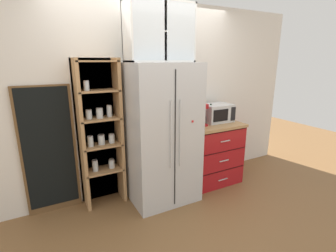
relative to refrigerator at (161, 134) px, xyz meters
The scene contains 11 objects.
ground_plane 0.89m from the refrigerator, 90.01° to the left, with size 10.70×10.70×0.00m, color brown.
wall_back_cream 0.56m from the refrigerator, 90.00° to the left, with size 5.00×0.10×2.55m, color silver.
refrigerator is the anchor object (origin of this frame).
pantry_shelf_column 0.77m from the refrigerator, 158.24° to the left, with size 0.54×0.31×1.83m.
counter_cabinet 0.96m from the refrigerator, ahead, with size 0.83×0.63×0.91m.
microwave 1.00m from the refrigerator, ahead, with size 0.44×0.33×0.26m.
coffee_maker 0.64m from the refrigerator, ahead, with size 0.17×0.20×0.31m.
mug_red 0.87m from the refrigerator, ahead, with size 0.12×0.09×0.10m.
bottle_green 0.88m from the refrigerator, ahead, with size 0.06×0.06×0.28m.
upper_cabinet 1.22m from the refrigerator, 90.00° to the left, with size 0.81×0.32×0.67m.
chalkboard_menu 1.35m from the refrigerator, 165.57° to the left, with size 0.60×0.04×1.54m.
Camera 1 is at (-1.34, -2.71, 1.80)m, focal length 26.31 mm.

